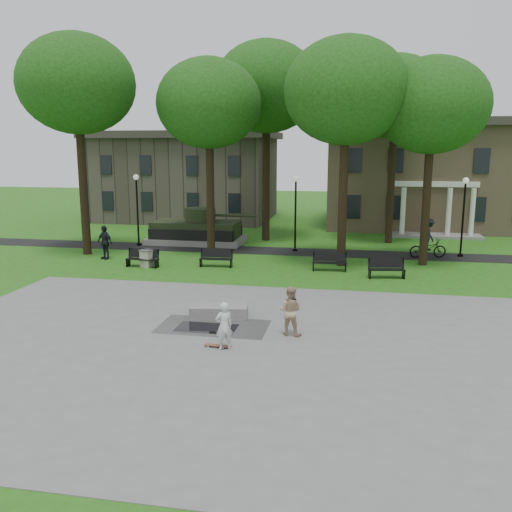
{
  "coord_description": "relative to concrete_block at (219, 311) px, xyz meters",
  "views": [
    {
      "loc": [
        4.23,
        -21.35,
        6.48
      ],
      "look_at": [
        -0.37,
        3.41,
        1.4
      ],
      "focal_mm": 38.0,
      "sensor_mm": 36.0,
      "label": 1
    }
  ],
  "objects": [
    {
      "name": "concrete_block",
      "position": [
        0.0,
        0.0,
        0.0
      ],
      "size": [
        2.32,
        1.31,
        0.45
      ],
      "primitive_type": "cube",
      "rotation": [
        0.0,
        0.0,
        0.15
      ],
      "color": "gray",
      "rests_on": "plaza"
    },
    {
      "name": "building_right",
      "position": [
        10.85,
        27.8,
        4.1
      ],
      "size": [
        17.0,
        12.0,
        8.6
      ],
      "color": "#9E8460",
      "rests_on": "ground"
    },
    {
      "name": "ground",
      "position": [
        0.85,
        1.81,
        -0.24
      ],
      "size": [
        120.0,
        120.0,
        0.0
      ],
      "primitive_type": "plane",
      "color": "#285714",
      "rests_on": "ground"
    },
    {
      "name": "lamp_right",
      "position": [
        11.35,
        14.11,
        2.55
      ],
      "size": [
        0.36,
        0.36,
        4.73
      ],
      "color": "black",
      "rests_on": "ground"
    },
    {
      "name": "tree_2",
      "position": [
        4.35,
        10.31,
        9.07
      ],
      "size": [
        6.6,
        6.6,
        12.16
      ],
      "color": "black",
      "rests_on": "ground"
    },
    {
      "name": "tree_3",
      "position": [
        8.85,
        11.31,
        8.35
      ],
      "size": [
        6.0,
        6.0,
        11.19
      ],
      "color": "black",
      "rests_on": "ground"
    },
    {
      "name": "tree_5",
      "position": [
        7.35,
        18.31,
        9.42
      ],
      "size": [
        6.4,
        6.4,
        12.44
      ],
      "color": "black",
      "rests_on": "ground"
    },
    {
      "name": "park_bench_1",
      "position": [
        -2.38,
        8.73,
        0.28
      ],
      "size": [
        1.82,
        0.6,
        1.0
      ],
      "rotation": [
        0.0,
        0.0,
        0.05
      ],
      "color": "black",
      "rests_on": "ground"
    },
    {
      "name": "building_left",
      "position": [
        -10.15,
        28.31,
        3.35
      ],
      "size": [
        15.0,
        10.0,
        7.2
      ],
      "primitive_type": "cube",
      "color": "#4C443D",
      "rests_on": "ground"
    },
    {
      "name": "friend_watching",
      "position": [
        2.95,
        -1.57,
        0.65
      ],
      "size": [
        0.95,
        0.79,
        1.75
      ],
      "primitive_type": "imported",
      "rotation": [
        0.0,
        0.0,
        2.98
      ],
      "color": "tan",
      "rests_on": "plaza"
    },
    {
      "name": "cyclist",
      "position": [
        9.36,
        13.41,
        0.72
      ],
      "size": [
        2.31,
        1.37,
        2.36
      ],
      "rotation": [
        0.0,
        0.0,
        1.81
      ],
      "color": "black",
      "rests_on": "ground"
    },
    {
      "name": "footpath",
      "position": [
        0.85,
        13.81,
        -0.24
      ],
      "size": [
        44.0,
        2.6,
        0.01
      ],
      "primitive_type": "cube",
      "color": "black",
      "rests_on": "ground"
    },
    {
      "name": "skateboard",
      "position": [
        0.72,
        -3.22,
        -0.19
      ],
      "size": [
        0.79,
        0.25,
        0.07
      ],
      "primitive_type": "cube",
      "rotation": [
        0.0,
        0.0,
        -0.07
      ],
      "color": "brown",
      "rests_on": "plaza"
    },
    {
      "name": "pedestrian_walker",
      "position": [
        -9.35,
        9.56,
        0.75
      ],
      "size": [
        1.27,
        0.92,
        2.0
      ],
      "primitive_type": "imported",
      "rotation": [
        0.0,
        0.0,
        -0.42
      ],
      "color": "black",
      "rests_on": "ground"
    },
    {
      "name": "park_bench_2",
      "position": [
        3.8,
        8.86,
        0.28
      ],
      "size": [
        1.82,
        0.62,
        1.0
      ],
      "rotation": [
        0.0,
        0.0,
        0.05
      ],
      "color": "black",
      "rests_on": "ground"
    },
    {
      "name": "park_bench_3",
      "position": [
        6.7,
        7.73,
        0.28
      ],
      "size": [
        1.85,
        0.81,
        1.0
      ],
      "rotation": [
        0.0,
        0.0,
        0.16
      ],
      "color": "black",
      "rests_on": "ground"
    },
    {
      "name": "skateboarder",
      "position": [
        1.02,
        -3.34,
        0.57
      ],
      "size": [
        0.69,
        0.64,
        1.59
      ],
      "primitive_type": "imported",
      "rotation": [
        0.0,
        0.0,
        3.73
      ],
      "color": "silver",
      "rests_on": "plaza"
    },
    {
      "name": "plaza",
      "position": [
        0.85,
        -3.19,
        -0.23
      ],
      "size": [
        22.0,
        16.0,
        0.02
      ],
      "primitive_type": "cube",
      "color": "gray",
      "rests_on": "ground"
    },
    {
      "name": "tree_0",
      "position": [
        -11.15,
        10.81,
        9.78
      ],
      "size": [
        6.8,
        6.8,
        12.97
      ],
      "color": "black",
      "rests_on": "ground"
    },
    {
      "name": "trash_bin",
      "position": [
        -6.1,
        8.0,
        0.24
      ],
      "size": [
        0.84,
        0.84,
        0.96
      ],
      "rotation": [
        0.0,
        0.0,
        -0.33
      ],
      "color": "#B4A994",
      "rests_on": "ground"
    },
    {
      "name": "lamp_mid",
      "position": [
        1.35,
        14.11,
        2.55
      ],
      "size": [
        0.36,
        0.36,
        4.73
      ],
      "color": "black",
      "rests_on": "ground"
    },
    {
      "name": "park_bench_0",
      "position": [
        -6.34,
        7.93,
        0.28
      ],
      "size": [
        1.82,
        0.62,
        1.0
      ],
      "rotation": [
        0.0,
        0.0,
        -0.05
      ],
      "color": "black",
      "rests_on": "ground"
    },
    {
      "name": "tank_monument",
      "position": [
        -5.6,
        15.81,
        0.61
      ],
      "size": [
        7.45,
        3.4,
        2.4
      ],
      "color": "gray",
      "rests_on": "ground"
    },
    {
      "name": "puddle",
      "position": [
        -0.12,
        -1.41,
        -0.22
      ],
      "size": [
        2.2,
        1.2,
        0.0
      ],
      "primitive_type": "cube",
      "color": "black",
      "rests_on": "plaza"
    },
    {
      "name": "lamp_left",
      "position": [
        -9.15,
        14.11,
        2.55
      ],
      "size": [
        0.36,
        0.36,
        4.73
      ],
      "color": "black",
      "rests_on": "ground"
    },
    {
      "name": "tree_4",
      "position": [
        -1.15,
        17.81,
        10.15
      ],
      "size": [
        7.2,
        7.2,
        13.5
      ],
      "color": "black",
      "rests_on": "ground"
    },
    {
      "name": "tree_1",
      "position": [
        -3.65,
        12.31,
        8.71
      ],
      "size": [
        6.2,
        6.2,
        11.63
      ],
      "color": "black",
      "rests_on": "ground"
    }
  ]
}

